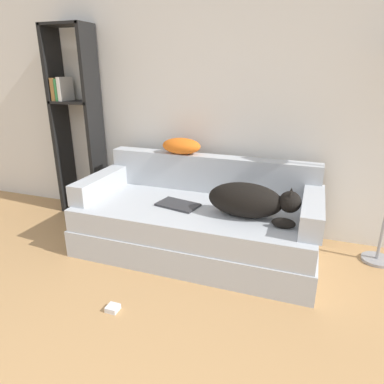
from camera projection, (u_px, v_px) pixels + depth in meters
wall_back at (244, 81)px, 2.91m from camera, size 8.04×0.06×2.70m
couch at (196, 229)px, 2.82m from camera, size 1.91×0.91×0.41m
couch_backrest at (210, 173)px, 3.04m from camera, size 1.87×0.15×0.32m
couch_arm_left at (101, 184)px, 3.00m from camera, size 0.15×0.72×0.17m
couch_arm_right at (313, 211)px, 2.44m from camera, size 0.15×0.72×0.17m
dog at (250, 201)px, 2.50m from camera, size 0.67×0.27×0.26m
laptop at (178, 205)px, 2.75m from camera, size 0.36×0.26×0.02m
throw_pillow at (181, 146)px, 3.03m from camera, size 0.35×0.22×0.14m
bookshelf at (75, 114)px, 3.38m from camera, size 0.45×0.26×1.84m
power_adapter at (113, 308)px, 2.17m from camera, size 0.08×0.08×0.04m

